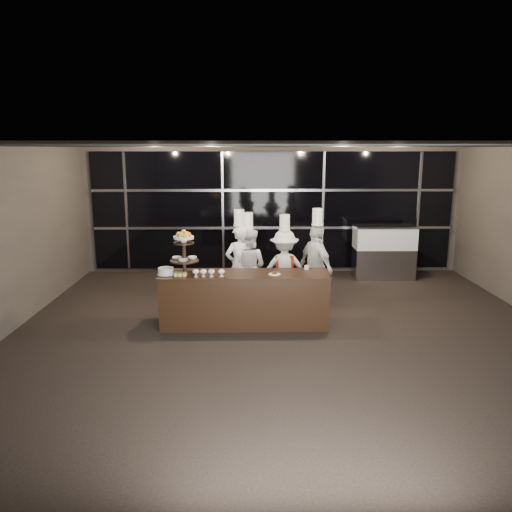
{
  "coord_description": "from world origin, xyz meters",
  "views": [
    {
      "loc": [
        -0.59,
        -6.98,
        2.97
      ],
      "look_at": [
        -0.46,
        1.44,
        1.15
      ],
      "focal_mm": 35.0,
      "sensor_mm": 36.0,
      "label": 1
    }
  ],
  "objects_px": {
    "buffet_counter": "(245,299)",
    "chef_a": "(239,264)",
    "chef_b": "(248,266)",
    "chef_c": "(284,268)",
    "display_stand": "(184,249)",
    "display_case": "(384,249)",
    "layer_cake": "(166,271)",
    "chef_d": "(316,266)"
  },
  "relations": [
    {
      "from": "display_case",
      "to": "chef_c",
      "type": "height_order",
      "value": "chef_c"
    },
    {
      "from": "display_case",
      "to": "chef_d",
      "type": "xyz_separation_m",
      "value": [
        -1.88,
        -2.26,
        0.13
      ]
    },
    {
      "from": "buffet_counter",
      "to": "chef_b",
      "type": "bearing_deg",
      "value": 87.0
    },
    {
      "from": "buffet_counter",
      "to": "layer_cake",
      "type": "bearing_deg",
      "value": -177.81
    },
    {
      "from": "display_case",
      "to": "chef_a",
      "type": "height_order",
      "value": "chef_a"
    },
    {
      "from": "display_case",
      "to": "chef_d",
      "type": "bearing_deg",
      "value": -129.72
    },
    {
      "from": "buffet_counter",
      "to": "chef_a",
      "type": "xyz_separation_m",
      "value": [
        -0.1,
        1.11,
        0.35
      ]
    },
    {
      "from": "display_case",
      "to": "chef_c",
      "type": "xyz_separation_m",
      "value": [
        -2.46,
        -2.05,
        0.06
      ]
    },
    {
      "from": "buffet_counter",
      "to": "display_case",
      "type": "height_order",
      "value": "display_case"
    },
    {
      "from": "buffet_counter",
      "to": "chef_c",
      "type": "xyz_separation_m",
      "value": [
        0.75,
        1.1,
        0.28
      ]
    },
    {
      "from": "chef_b",
      "to": "chef_d",
      "type": "relative_size",
      "value": 0.94
    },
    {
      "from": "chef_c",
      "to": "chef_d",
      "type": "height_order",
      "value": "chef_d"
    },
    {
      "from": "display_stand",
      "to": "chef_a",
      "type": "distance_m",
      "value": 1.52
    },
    {
      "from": "chef_d",
      "to": "layer_cake",
      "type": "bearing_deg",
      "value": -160.34
    },
    {
      "from": "layer_cake",
      "to": "chef_b",
      "type": "xyz_separation_m",
      "value": [
        1.37,
        1.23,
        -0.21
      ]
    },
    {
      "from": "chef_b",
      "to": "chef_d",
      "type": "distance_m",
      "value": 1.3
    },
    {
      "from": "display_stand",
      "to": "chef_c",
      "type": "relative_size",
      "value": 0.42
    },
    {
      "from": "buffet_counter",
      "to": "display_stand",
      "type": "relative_size",
      "value": 3.81
    },
    {
      "from": "buffet_counter",
      "to": "display_case",
      "type": "xyz_separation_m",
      "value": [
        3.21,
        3.16,
        0.22
      ]
    },
    {
      "from": "chef_c",
      "to": "display_stand",
      "type": "bearing_deg",
      "value": -147.73
    },
    {
      "from": "display_stand",
      "to": "display_case",
      "type": "xyz_separation_m",
      "value": [
        4.21,
        3.16,
        -0.65
      ]
    },
    {
      "from": "layer_cake",
      "to": "display_stand",
      "type": "bearing_deg",
      "value": 9.26
    },
    {
      "from": "layer_cake",
      "to": "chef_c",
      "type": "bearing_deg",
      "value": 29.32
    },
    {
      "from": "buffet_counter",
      "to": "chef_a",
      "type": "bearing_deg",
      "value": 95.32
    },
    {
      "from": "buffet_counter",
      "to": "display_case",
      "type": "bearing_deg",
      "value": 44.5
    },
    {
      "from": "display_stand",
      "to": "layer_cake",
      "type": "height_order",
      "value": "display_stand"
    },
    {
      "from": "display_case",
      "to": "chef_b",
      "type": "relative_size",
      "value": 0.78
    },
    {
      "from": "buffet_counter",
      "to": "layer_cake",
      "type": "xyz_separation_m",
      "value": [
        -1.31,
        -0.05,
        0.51
      ]
    },
    {
      "from": "layer_cake",
      "to": "chef_a",
      "type": "relative_size",
      "value": 0.16
    },
    {
      "from": "display_stand",
      "to": "display_case",
      "type": "relative_size",
      "value": 0.54
    },
    {
      "from": "chef_b",
      "to": "chef_a",
      "type": "bearing_deg",
      "value": -159.23
    },
    {
      "from": "layer_cake",
      "to": "display_case",
      "type": "height_order",
      "value": "display_case"
    },
    {
      "from": "display_case",
      "to": "buffet_counter",
      "type": "bearing_deg",
      "value": -135.5
    },
    {
      "from": "chef_a",
      "to": "chef_c",
      "type": "height_order",
      "value": "chef_a"
    },
    {
      "from": "display_stand",
      "to": "chef_c",
      "type": "height_order",
      "value": "chef_c"
    },
    {
      "from": "buffet_counter",
      "to": "chef_d",
      "type": "height_order",
      "value": "chef_d"
    },
    {
      "from": "chef_d",
      "to": "display_stand",
      "type": "bearing_deg",
      "value": -159.05
    },
    {
      "from": "chef_b",
      "to": "chef_d",
      "type": "xyz_separation_m",
      "value": [
        1.27,
        -0.29,
        0.06
      ]
    },
    {
      "from": "layer_cake",
      "to": "chef_b",
      "type": "relative_size",
      "value": 0.17
    },
    {
      "from": "buffet_counter",
      "to": "layer_cake",
      "type": "distance_m",
      "value": 1.4
    },
    {
      "from": "display_case",
      "to": "chef_a",
      "type": "distance_m",
      "value": 3.9
    },
    {
      "from": "chef_a",
      "to": "chef_b",
      "type": "xyz_separation_m",
      "value": [
        0.17,
        0.06,
        -0.05
      ]
    }
  ]
}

